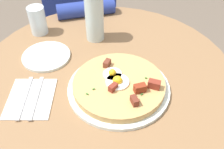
% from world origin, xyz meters
% --- Properties ---
extents(dining_table, '(0.91, 0.91, 0.76)m').
position_xyz_m(dining_table, '(0.00, 0.00, 0.58)').
color(dining_table, olive).
rests_on(dining_table, ground_plane).
extents(person_seated, '(0.38, 0.46, 1.14)m').
position_xyz_m(person_seated, '(-0.01, 0.66, 0.51)').
color(person_seated, '#2D2D33').
rests_on(person_seated, ground_plane).
extents(pizza_plate, '(0.33, 0.33, 0.01)m').
position_xyz_m(pizza_plate, '(0.02, -0.11, 0.77)').
color(pizza_plate, silver).
rests_on(pizza_plate, dining_table).
extents(breakfast_pizza, '(0.29, 0.29, 0.05)m').
position_xyz_m(breakfast_pizza, '(0.02, -0.11, 0.78)').
color(breakfast_pizza, tan).
rests_on(breakfast_pizza, pizza_plate).
extents(bread_plate, '(0.18, 0.18, 0.01)m').
position_xyz_m(bread_plate, '(-0.20, 0.12, 0.76)').
color(bread_plate, silver).
rests_on(bread_plate, dining_table).
extents(napkin, '(0.18, 0.20, 0.00)m').
position_xyz_m(napkin, '(-0.26, -0.08, 0.76)').
color(napkin, white).
rests_on(napkin, dining_table).
extents(fork, '(0.05, 0.18, 0.00)m').
position_xyz_m(fork, '(-0.24, -0.09, 0.77)').
color(fork, silver).
rests_on(fork, napkin).
extents(knife, '(0.05, 0.18, 0.00)m').
position_xyz_m(knife, '(-0.28, -0.08, 0.77)').
color(knife, silver).
rests_on(knife, napkin).
extents(water_glass, '(0.07, 0.07, 0.11)m').
position_xyz_m(water_glass, '(-0.22, 0.29, 0.82)').
color(water_glass, silver).
rests_on(water_glass, dining_table).
extents(water_bottle, '(0.07, 0.07, 0.21)m').
position_xyz_m(water_bottle, '(0.00, 0.20, 0.86)').
color(water_bottle, silver).
rests_on(water_bottle, dining_table).
extents(salt_shaker, '(0.03, 0.03, 0.05)m').
position_xyz_m(salt_shaker, '(0.04, 0.37, 0.78)').
color(salt_shaker, white).
rests_on(salt_shaker, dining_table).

